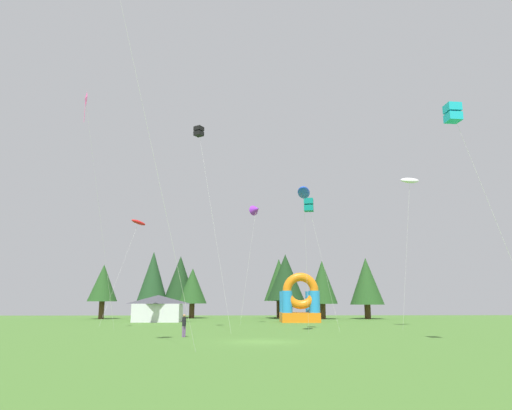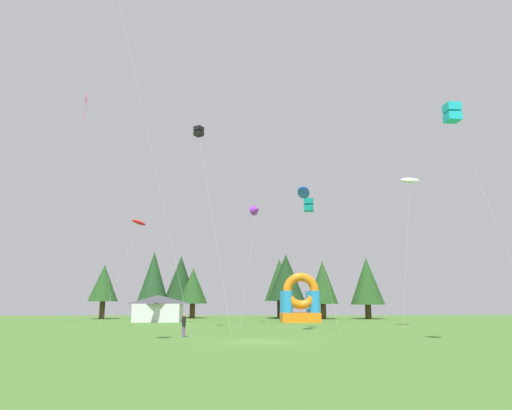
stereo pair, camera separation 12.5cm
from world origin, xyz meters
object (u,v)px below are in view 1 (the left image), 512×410
object	(u,v)px
person_near_camera	(184,323)
inflatable_yellow_castle	(300,305)
kite_purple_delta	(256,210)
festival_tent	(158,308)
kite_cyan_box	(453,113)
kite_blue_parafoil	(304,193)
kite_black_box	(199,132)
kite_teal_box	(309,205)
kite_pink_diamond	(85,102)
kite_red_parafoil	(139,223)
kite_white_parafoil	(410,181)

from	to	relation	value
person_near_camera	inflatable_yellow_castle	bearing A→B (deg)	26.90
kite_purple_delta	festival_tent	bearing A→B (deg)	146.34
kite_cyan_box	person_near_camera	xyz separation A→B (m)	(-17.13, 9.25, -12.90)
kite_blue_parafoil	kite_black_box	distance (m)	11.90
kite_teal_box	kite_pink_diamond	bearing A→B (deg)	-172.67
kite_purple_delta	person_near_camera	distance (m)	22.92
kite_pink_diamond	kite_red_parafoil	size ratio (longest dim) A/B	1.76
kite_cyan_box	kite_purple_delta	bearing A→B (deg)	112.11
kite_red_parafoil	festival_tent	distance (m)	13.35
kite_blue_parafoil	kite_white_parafoil	distance (m)	13.86
person_near_camera	festival_tent	bearing A→B (deg)	65.42
kite_black_box	inflatable_yellow_castle	world-z (taller)	kite_black_box
kite_purple_delta	festival_tent	world-z (taller)	kite_purple_delta
kite_pink_diamond	kite_purple_delta	size ratio (longest dim) A/B	1.51
kite_purple_delta	festival_tent	distance (m)	18.82
person_near_camera	kite_pink_diamond	bearing A→B (deg)	118.90
kite_red_parafoil	person_near_camera	world-z (taller)	kite_red_parafoil
kite_purple_delta	kite_white_parafoil	bearing A→B (deg)	-28.88
festival_tent	kite_pink_diamond	bearing A→B (deg)	-98.45
person_near_camera	festival_tent	distance (m)	27.60
kite_blue_parafoil	festival_tent	xyz separation A→B (m)	(-16.08, 23.58, -10.00)
kite_pink_diamond	kite_teal_box	xyz separation A→B (m)	(20.34, 2.62, -8.80)
kite_cyan_box	festival_tent	xyz separation A→B (m)	(-23.71, 36.05, -12.19)
kite_black_box	kite_teal_box	bearing A→B (deg)	1.91
kite_red_parafoil	festival_tent	world-z (taller)	kite_red_parafoil
festival_tent	person_near_camera	bearing A→B (deg)	-76.20
kite_purple_delta	kite_cyan_box	distance (m)	29.99
kite_white_parafoil	kite_black_box	world-z (taller)	kite_black_box
kite_blue_parafoil	kite_red_parafoil	xyz separation A→B (m)	(-17.11, 14.47, -0.29)
kite_cyan_box	inflatable_yellow_castle	xyz separation A→B (m)	(-5.57, 34.35, -11.72)
kite_purple_delta	person_near_camera	xyz separation A→B (m)	(-5.85, -18.52, -12.17)
kite_black_box	festival_tent	xyz separation A→B (m)	(-6.69, 20.36, -16.57)
kite_teal_box	festival_tent	size ratio (longest dim) A/B	2.01
kite_teal_box	festival_tent	bearing A→B (deg)	130.31
kite_black_box	inflatable_yellow_castle	size ratio (longest dim) A/B	3.07
kite_white_parafoil	kite_teal_box	world-z (taller)	kite_white_parafoil
kite_teal_box	kite_white_parafoil	bearing A→B (deg)	16.81
kite_pink_diamond	person_near_camera	distance (m)	21.98
kite_pink_diamond	festival_tent	world-z (taller)	kite_pink_diamond
person_near_camera	festival_tent	xyz separation A→B (m)	(-6.58, 26.80, 0.71)
kite_blue_parafoil	kite_red_parafoil	size ratio (longest dim) A/B	1.03
kite_pink_diamond	person_near_camera	xyz separation A→B (m)	(9.94, -4.16, -19.16)
kite_blue_parafoil	person_near_camera	size ratio (longest dim) A/B	7.43
kite_red_parafoil	kite_cyan_box	world-z (taller)	kite_cyan_box
kite_red_parafoil	kite_cyan_box	size ratio (longest dim) A/B	0.82
kite_white_parafoil	kite_teal_box	distance (m)	11.76
kite_red_parafoil	festival_tent	xyz separation A→B (m)	(1.03, 9.11, -9.71)
kite_pink_diamond	inflatable_yellow_castle	bearing A→B (deg)	44.24
person_near_camera	inflatable_yellow_castle	xyz separation A→B (m)	(11.56, 25.10, 1.19)
kite_pink_diamond	person_near_camera	world-z (taller)	kite_pink_diamond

